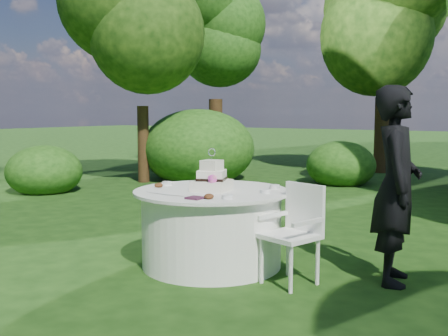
{
  "coord_description": "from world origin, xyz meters",
  "views": [
    {
      "loc": [
        2.96,
        -4.27,
        1.55
      ],
      "look_at": [
        0.15,
        0.0,
        1.0
      ],
      "focal_mm": 42.0,
      "sensor_mm": 36.0,
      "label": 1
    }
  ],
  "objects": [
    {
      "name": "ground",
      "position": [
        0.0,
        0.0,
        0.0
      ],
      "size": [
        80.0,
        80.0,
        0.0
      ],
      "primitive_type": "plane",
      "color": "#14330D",
      "rests_on": "ground"
    },
    {
      "name": "napkins",
      "position": [
        0.19,
        -0.53,
        0.78
      ],
      "size": [
        0.14,
        0.14,
        0.02
      ],
      "primitive_type": "cube",
      "color": "#461E35",
      "rests_on": "table"
    },
    {
      "name": "feather_plume",
      "position": [
        -0.21,
        -0.47,
        0.78
      ],
      "size": [
        0.48,
        0.07,
        0.01
      ],
      "primitive_type": "ellipsoid",
      "color": "white",
      "rests_on": "table"
    },
    {
      "name": "guest",
      "position": [
        1.7,
        0.47,
        0.89
      ],
      "size": [
        0.58,
        0.74,
        1.79
      ],
      "primitive_type": "imported",
      "rotation": [
        0.0,
        0.0,
        1.84
      ],
      "color": "black",
      "rests_on": "ground"
    },
    {
      "name": "table",
      "position": [
        0.0,
        0.0,
        0.39
      ],
      "size": [
        1.56,
        1.56,
        0.77
      ],
      "color": "white",
      "rests_on": "ground"
    },
    {
      "name": "cake",
      "position": [
        0.03,
        -0.04,
        0.88
      ],
      "size": [
        0.39,
        0.39,
        0.43
      ],
      "color": "silver",
      "rests_on": "table"
    },
    {
      "name": "chair",
      "position": [
        0.95,
        -0.02,
        0.52
      ],
      "size": [
        0.55,
        0.54,
        0.9
      ],
      "color": "white",
      "rests_on": "ground"
    },
    {
      "name": "votives",
      "position": [
        0.12,
        0.12,
        0.79
      ],
      "size": [
        1.25,
        0.93,
        0.04
      ],
      "color": "white",
      "rests_on": "table"
    },
    {
      "name": "petal_cups",
      "position": [
        -0.13,
        -0.32,
        0.79
      ],
      "size": [
        0.93,
        0.39,
        0.05
      ],
      "color": "#562D16",
      "rests_on": "table"
    }
  ]
}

